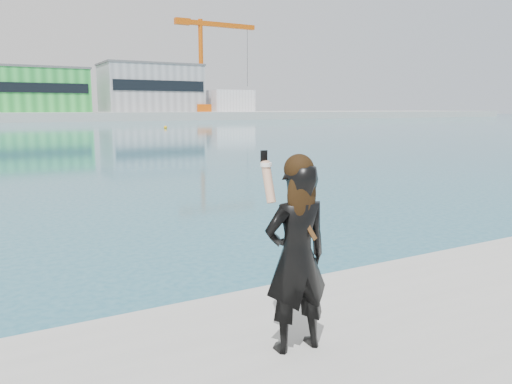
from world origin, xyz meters
The scene contains 7 objects.
warehouse_green centered at (8.00, 127.98, 7.26)m, with size 30.60×16.36×10.50m.
warehouse_grey_right centered at (40.00, 127.98, 8.26)m, with size 25.50×15.35×12.50m.
ancillary_shed centered at (62.00, 126.00, 5.00)m, with size 12.00×10.00×6.00m, color silver.
dock_crane centered at (53.20, 122.00, 15.07)m, with size 23.00×4.00×24.00m.
flagpole_right centered at (22.09, 121.00, 6.54)m, with size 1.28×0.16×8.00m.
buoy_near centered at (22.42, 66.48, 0.00)m, with size 0.50×0.50×0.50m, color #F2A60C.
woman centered at (0.38, -0.47, 1.67)m, with size 0.62×0.42×1.72m.
Camera 1 is at (-1.91, -3.85, 2.86)m, focal length 35.00 mm.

